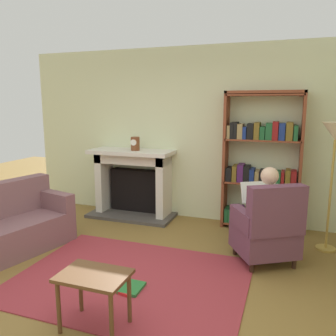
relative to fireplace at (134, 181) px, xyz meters
name	(u,v)px	position (x,y,z in m)	size (l,w,h in m)	color
ground	(117,294)	(0.89, -2.30, -0.58)	(14.00, 14.00, 0.00)	olive
back_wall	(190,134)	(0.89, 0.25, 0.77)	(5.60, 0.10, 2.70)	beige
area_rug	(131,279)	(0.89, -2.00, -0.58)	(2.40, 1.80, 0.01)	#972F37
fireplace	(134,181)	(0.00, 0.00, 0.00)	(1.40, 0.64, 1.10)	#4C4742
mantel_clock	(135,144)	(0.08, -0.10, 0.63)	(0.14, 0.14, 0.21)	brown
bookshelf	(261,166)	(2.02, 0.04, 0.37)	(1.10, 0.32, 2.01)	brown
armchair_reading	(267,229)	(2.21, -1.14, -0.16)	(0.87, 0.86, 0.97)	#331E14
seated_reader	(264,209)	(2.15, -1.03, 0.04)	(0.54, 0.59, 1.14)	silver
side_table	(94,283)	(0.96, -2.81, -0.18)	(0.56, 0.39, 0.48)	brown
scattered_books	(130,288)	(0.98, -2.20, -0.56)	(0.21, 0.29, 0.03)	#267233
floor_lamp	(335,143)	(2.90, -0.47, 0.78)	(0.32, 0.32, 1.62)	#B7933F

